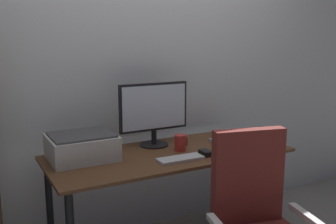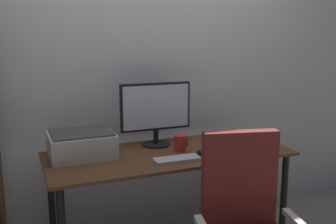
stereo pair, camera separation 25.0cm
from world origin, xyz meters
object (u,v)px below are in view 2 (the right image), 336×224
Objects in this scene: desk at (169,165)px; mouse at (204,154)px; printer at (81,144)px; keyboard at (177,159)px; monitor at (156,110)px; coffee_mug at (181,143)px; laptop at (239,142)px.

desk is 16.65× the size of mouse.
keyboard is at bearing -30.94° from printer.
desk is 3.15× the size of monitor.
coffee_mug reaches higher than laptop.
desk is at bearing -13.75° from printer.
laptop is at bearing 28.71° from mouse.
printer reaches higher than desk.
monitor is at bearing 90.91° from keyboard.
desk is 0.56m from laptop.
laptop is (0.57, -0.19, -0.24)m from monitor.
mouse is at bearing 4.81° from keyboard.
monitor is at bearing 155.74° from laptop.
mouse is at bearing -61.42° from coffee_mug.
coffee_mug reaches higher than desk.
printer is (-1.09, 0.13, 0.07)m from laptop.
mouse is at bearing -22.86° from printer.
coffee_mug is 0.65m from printer.
laptop is (0.57, 0.18, 0.00)m from keyboard.
monitor is 0.64m from laptop.
laptop is at bearing 0.36° from desk.
monitor is 1.27× the size of printer.
printer is at bearing 150.61° from keyboard.
monitor is 0.47m from mouse.
coffee_mug is (0.10, -0.20, -0.20)m from monitor.
printer is at bearing 167.38° from laptop.
keyboard is at bearing -172.87° from mouse.
monitor is 0.44m from keyboard.
mouse is at bearing -44.55° from desk.
mouse is 0.78m from printer.
mouse is (0.17, -0.17, 0.10)m from desk.
desk is 0.26m from mouse.
laptop is (0.55, 0.00, 0.10)m from desk.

